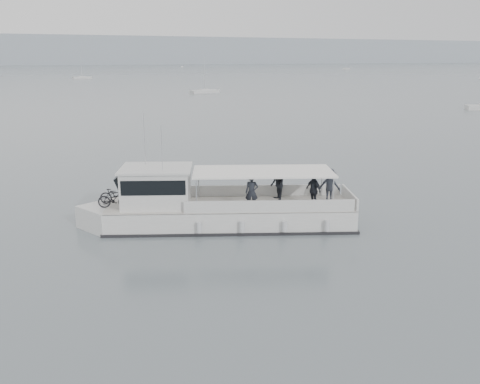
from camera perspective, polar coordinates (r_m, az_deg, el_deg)
name	(u,v)px	position (r m, az deg, el deg)	size (l,w,h in m)	color
ground	(199,223)	(25.90, -4.43, -3.36)	(1400.00, 1400.00, 0.00)	#535D62
headland	(2,50)	(583.37, -24.05, 13.65)	(1400.00, 90.00, 28.00)	#939EA8
tour_boat	(206,208)	(25.24, -3.63, -1.68)	(12.74, 7.25, 5.48)	silver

